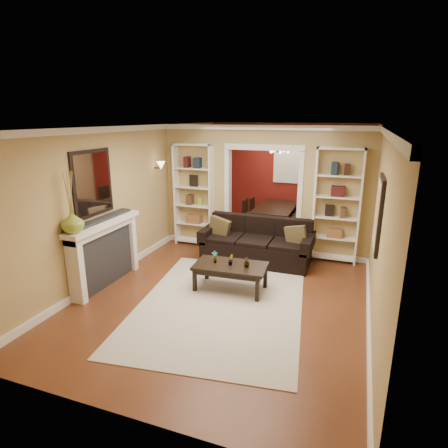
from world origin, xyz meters
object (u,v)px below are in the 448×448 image
at_px(bookshelf_left, 194,195).
at_px(bookshelf_right, 337,206).
at_px(dining_table, 277,218).
at_px(coffee_table, 230,277).
at_px(fireplace, 106,253).
at_px(sofa, 256,241).

relative_size(bookshelf_left, bookshelf_right, 1.00).
xyz_separation_m(bookshelf_left, dining_table, (1.53, 1.82, -0.84)).
height_order(coffee_table, fireplace, fireplace).
distance_m(bookshelf_right, dining_table, 2.55).
relative_size(bookshelf_left, dining_table, 1.32).
bearing_deg(fireplace, bookshelf_right, 34.80).
distance_m(sofa, coffee_table, 1.44).
distance_m(bookshelf_left, fireplace, 2.65).
distance_m(sofa, dining_table, 2.40).
relative_size(fireplace, dining_table, 0.98).
bearing_deg(bookshelf_left, bookshelf_right, 0.00).
height_order(sofa, bookshelf_left, bookshelf_left).
distance_m(coffee_table, bookshelf_left, 2.70).
height_order(fireplace, dining_table, fireplace).
bearing_deg(dining_table, coffee_table, -179.45).
bearing_deg(dining_table, sofa, -177.54).
relative_size(sofa, dining_table, 1.29).
bearing_deg(bookshelf_right, bookshelf_left, 180.00).
bearing_deg(sofa, coffee_table, -92.69).
distance_m(bookshelf_left, bookshelf_right, 3.10).
bearing_deg(bookshelf_right, coffee_table, -127.56).
bearing_deg(dining_table, bookshelf_right, -139.10).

